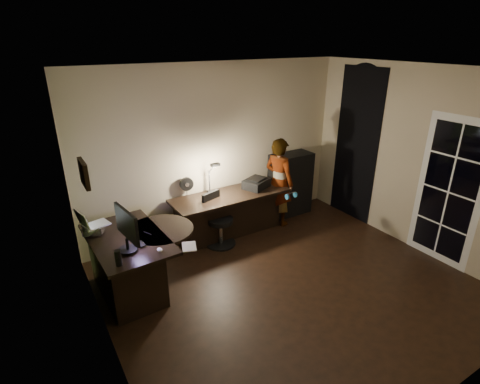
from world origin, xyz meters
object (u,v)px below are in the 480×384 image
monitor (126,236)px  office_chair (220,220)px  desk_left (131,265)px  person (279,182)px  desk_right (231,215)px  cabinet (290,184)px

monitor → office_chair: 1.86m
desk_left → person: size_ratio=0.90×
desk_left → person: person is taller
desk_left → office_chair: size_ratio=1.62×
desk_left → desk_right: size_ratio=0.71×
cabinet → office_chair: bearing=-168.4°
monitor → desk_right: bearing=19.6°
monitor → office_chair: monitor is taller
cabinet → desk_left: bearing=-166.2°
office_chair → person: 1.27m
desk_right → office_chair: size_ratio=2.28×
desk_left → monitor: (-0.07, -0.32, 0.59)m
monitor → person: 2.96m
cabinet → office_chair: cabinet is taller
desk_left → person: 2.82m
cabinet → monitor: 3.44m
cabinet → monitor: monitor is taller
desk_left → monitor: size_ratio=2.49×
desk_left → cabinet: bearing=11.8°
office_chair → person: bearing=-10.7°
desk_right → office_chair: bearing=-146.7°
desk_left → monitor: bearing=-105.3°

